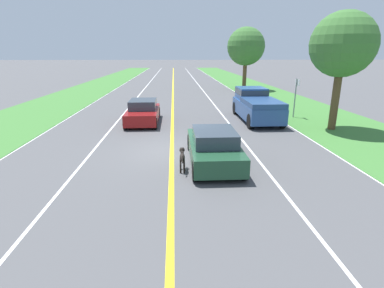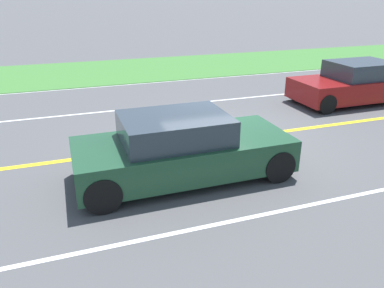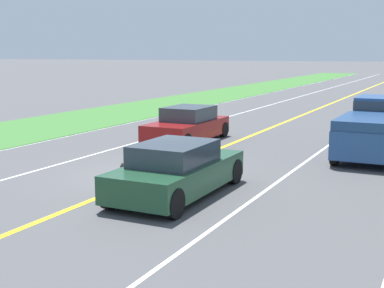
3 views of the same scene
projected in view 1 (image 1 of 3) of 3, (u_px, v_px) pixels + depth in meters
ground_plane at (172, 151)px, 13.21m from camera, size 400.00×400.00×0.00m
centre_divider_line at (172, 151)px, 13.21m from camera, size 0.18×160.00×0.01m
lane_edge_line_right at (326, 148)px, 13.61m from camera, size 0.14×160.00×0.01m
lane_edge_line_left at (8, 154)px, 12.82m from camera, size 0.14×160.00×0.01m
lane_dash_same_dir at (250, 150)px, 13.41m from camera, size 0.10×160.00×0.01m
lane_dash_oncoming at (91, 153)px, 13.02m from camera, size 0.10×160.00×0.01m
ego_car at (214, 147)px, 11.67m from camera, size 1.88×4.37×1.36m
dog at (182, 157)px, 10.91m from camera, size 0.21×1.02×0.82m
pickup_truck at (256, 105)px, 19.29m from camera, size 2.11×5.54×1.93m
oncoming_car at (143, 112)px, 18.59m from camera, size 1.90×4.35×1.39m
roadside_tree_right_near at (343, 45)px, 15.72m from camera, size 3.41×3.41×6.30m
roadside_tree_right_far at (246, 47)px, 34.22m from camera, size 4.28×4.28×7.07m
street_sign at (296, 93)px, 19.71m from camera, size 0.11×0.64×2.59m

